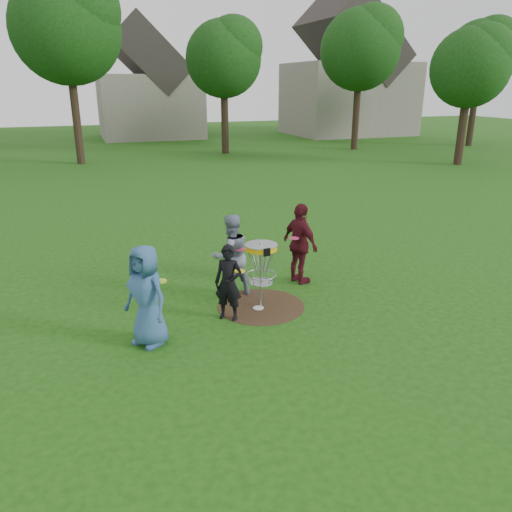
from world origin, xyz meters
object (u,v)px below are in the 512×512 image
object	(u,v)px
player_blue	(147,296)
disc_golf_basket	(261,260)
player_maroon	(300,244)
player_black	(228,283)
player_grey	(231,256)

from	to	relation	value
player_blue	disc_golf_basket	xyz separation A→B (m)	(2.38, 0.78, 0.11)
disc_golf_basket	player_maroon	bearing A→B (deg)	36.02
player_black	player_grey	bearing A→B (deg)	107.72
player_blue	player_maroon	bearing A→B (deg)	79.37
player_maroon	disc_golf_basket	xyz separation A→B (m)	(-1.29, -0.94, 0.09)
player_maroon	disc_golf_basket	bearing A→B (deg)	110.76
disc_golf_basket	player_grey	bearing A→B (deg)	117.22
player_black	disc_golf_basket	xyz separation A→B (m)	(0.78, 0.32, 0.27)
player_black	disc_golf_basket	distance (m)	0.89
player_black	disc_golf_basket	size ratio (longest dim) A/B	1.09
player_grey	disc_golf_basket	distance (m)	0.88
player_grey	player_maroon	xyz separation A→B (m)	(1.69, 0.16, 0.03)
player_blue	player_maroon	world-z (taller)	player_maroon
player_blue	player_grey	distance (m)	2.52
player_blue	player_grey	bearing A→B (deg)	92.39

